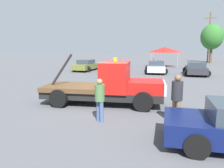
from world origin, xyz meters
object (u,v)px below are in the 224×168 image
at_px(parked_car_olive, 87,65).
at_px(tree_left, 212,37).
at_px(person_at_hood, 100,97).
at_px(parked_car_silver, 156,67).
at_px(person_near_truck, 177,96).
at_px(tow_truck, 110,86).
at_px(canopy_tent_red, 165,50).
at_px(parked_car_charcoal, 196,69).
at_px(parked_car_skyblue, 113,67).
at_px(utility_pole, 209,36).

bearing_deg(parked_car_olive, tree_left, -40.23).
height_order(person_at_hood, parked_car_silver, person_at_hood).
bearing_deg(person_near_truck, parked_car_olive, 82.92).
distance_m(tow_truck, parked_car_silver, 14.24).
bearing_deg(parked_car_olive, canopy_tent_red, -46.46).
relative_size(parked_car_olive, canopy_tent_red, 1.33).
distance_m(parked_car_charcoal, tree_left, 19.22).
distance_m(parked_car_olive, tree_left, 24.28).
bearing_deg(canopy_tent_red, parked_car_skyblue, -121.38).
bearing_deg(person_near_truck, parked_car_skyblue, 74.23).
height_order(tow_truck, parked_car_skyblue, tow_truck).
bearing_deg(parked_car_skyblue, tow_truck, -163.26).
relative_size(parked_car_olive, tree_left, 0.70).
xyz_separation_m(person_at_hood, parked_car_skyblue, (-3.93, 15.89, -0.32)).
distance_m(parked_car_charcoal, utility_pole, 21.44).
bearing_deg(utility_pole, parked_car_skyblue, -121.05).
bearing_deg(tow_truck, person_at_hood, -88.29).
distance_m(person_at_hood, canopy_tent_red, 24.56).
distance_m(parked_car_skyblue, tree_left, 22.78).
bearing_deg(parked_car_olive, person_near_truck, -145.00).
distance_m(parked_car_olive, parked_car_silver, 8.24).
relative_size(tow_truck, parked_car_skyblue, 1.45).
height_order(parked_car_charcoal, utility_pole, utility_pole).
height_order(tow_truck, tree_left, tree_left).
distance_m(person_near_truck, parked_car_charcoal, 15.53).
height_order(parked_car_silver, tree_left, tree_left).
bearing_deg(tow_truck, parked_car_skyblue, 98.49).
bearing_deg(parked_car_charcoal, parked_car_silver, 79.37).
height_order(person_near_truck, utility_pole, utility_pole).
relative_size(person_near_truck, parked_car_silver, 0.39).
height_order(person_at_hood, canopy_tent_red, canopy_tent_red).
height_order(parked_car_silver, utility_pole, utility_pole).
relative_size(tow_truck, parked_car_silver, 1.32).
bearing_deg(person_at_hood, parked_car_silver, -148.70).
relative_size(parked_car_charcoal, canopy_tent_red, 1.20).
xyz_separation_m(person_at_hood, parked_car_silver, (0.73, 16.74, -0.32)).
bearing_deg(utility_pole, person_near_truck, -99.07).
bearing_deg(parked_car_charcoal, canopy_tent_red, 22.14).
xyz_separation_m(parked_car_charcoal, utility_pole, (3.77, 20.69, 4.16)).
xyz_separation_m(parked_car_silver, utility_pole, (7.86, 19.95, 4.16)).
height_order(person_near_truck, person_at_hood, person_near_truck).
height_order(parked_car_skyblue, canopy_tent_red, canopy_tent_red).
bearing_deg(parked_car_charcoal, utility_pole, -10.68).
distance_m(tow_truck, parked_car_olive, 15.94).
bearing_deg(canopy_tent_red, utility_pole, 59.19).
xyz_separation_m(person_at_hood, parked_car_charcoal, (4.81, 16.00, -0.32)).
xyz_separation_m(parked_car_skyblue, tree_left, (12.68, 18.52, 3.87)).
height_order(canopy_tent_red, utility_pole, utility_pole).
bearing_deg(parked_car_charcoal, parked_car_olive, 85.96).
xyz_separation_m(tree_left, utility_pole, (-0.16, 2.28, 0.29)).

